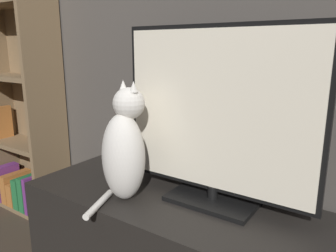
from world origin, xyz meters
name	(u,v)px	position (x,y,z in m)	size (l,w,h in m)	color
wall_back	(211,11)	(0.00, 1.22, 1.30)	(4.80, 0.05, 2.60)	#47423D
tv_stand	(172,248)	(0.00, 0.91, 0.25)	(1.39, 0.53, 0.49)	black
tv	(215,119)	(0.16, 0.99, 0.86)	(0.85, 0.22, 0.74)	black
cat	(125,150)	(-0.18, 0.81, 0.71)	(0.24, 0.35, 0.52)	silver
bookshelf	(24,98)	(-1.33, 1.08, 0.80)	(0.60, 0.28, 1.89)	brown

